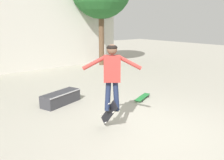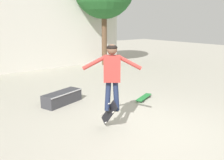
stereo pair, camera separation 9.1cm
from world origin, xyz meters
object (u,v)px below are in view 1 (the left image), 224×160
at_px(skate_ledge, 61,98).
at_px(skateboard_flipping, 109,113).
at_px(skater, 112,72).
at_px(skateboard_resting, 143,97).

bearing_deg(skate_ledge, skateboard_flipping, -109.11).
xyz_separation_m(skate_ledge, skateboard_flipping, (-0.03, -2.27, 0.23)).
relative_size(skater, skateboard_flipping, 1.98).
relative_size(skate_ledge, skateboard_resting, 1.51).
height_order(skate_ledge, skater, skater).
bearing_deg(skate_ledge, skater, -108.30).
bearing_deg(skateboard_resting, skateboard_flipping, -176.28).
bearing_deg(skateboard_flipping, skater, -143.77).
distance_m(skate_ledge, skateboard_resting, 2.44).
bearing_deg(skater, skateboard_flipping, 64.59).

